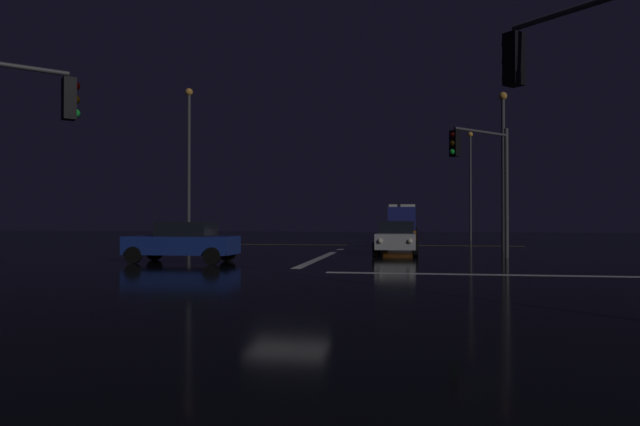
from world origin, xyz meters
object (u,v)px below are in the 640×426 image
streetlamp_right_far (470,177)px  streetlamp_right_near (503,159)px  sedan_black (399,230)px  traffic_signal_se (597,89)px  sedan_orange (400,234)px  traffic_signal_ne (484,167)px  sedan_white (399,232)px  streetlamp_left_near (189,156)px  sedan_silver (396,238)px  sedan_blue_crossing (183,242)px  box_truck (402,219)px

streetlamp_right_far → streetlamp_right_near: bearing=-90.0°
streetlamp_right_far → streetlamp_right_near: 16.00m
sedan_black → traffic_signal_se: traffic_signal_se is taller
traffic_signal_se → streetlamp_right_near: streetlamp_right_near is taller
sedan_orange → traffic_signal_ne: traffic_signal_ne is taller
sedan_white → streetlamp_left_near: streetlamp_left_near is taller
sedan_orange → streetlamp_right_near: size_ratio=0.52×
sedan_white → streetlamp_right_far: 9.96m
streetlamp_right_far → sedan_silver: bearing=-105.7°
streetlamp_left_near → sedan_black: bearing=53.1°
traffic_signal_se → traffic_signal_ne: bearing=90.5°
sedan_white → streetlamp_left_near: 15.50m
sedan_black → traffic_signal_se: bearing=-83.5°
streetlamp_left_near → streetlamp_right_far: bearing=42.6°
sedan_silver → sedan_blue_crossing: bearing=-142.2°
traffic_signal_se → streetlamp_right_near: size_ratio=0.69×
sedan_blue_crossing → streetlamp_right_near: streetlamp_right_near is taller
sedan_black → traffic_signal_se: (4.07, -35.88, 3.14)m
traffic_signal_ne → traffic_signal_se: size_ratio=0.98×
traffic_signal_se → streetlamp_right_near: bearing=85.3°
sedan_silver → streetlamp_right_far: bearing=74.3°
sedan_white → sedan_black: 6.63m
sedan_white → sedan_blue_crossing: (-7.98, -18.94, 0.00)m
sedan_white → streetlamp_left_near: bearing=-142.8°
traffic_signal_se → streetlamp_left_near: bearing=127.9°
sedan_blue_crossing → traffic_signal_ne: size_ratio=0.77×
box_truck → sedan_blue_crossing: size_ratio=1.91×
streetlamp_right_far → streetlamp_left_near: streetlamp_left_near is taller
sedan_silver → sedan_orange: 6.51m
sedan_orange → sedan_blue_crossing: bearing=-122.6°
sedan_silver → sedan_orange: same height
streetlamp_right_far → sedan_blue_crossing: bearing=-117.7°
sedan_black → streetlamp_right_near: bearing=-69.9°
sedan_silver → sedan_white: size_ratio=1.00×
sedan_white → traffic_signal_ne: bearing=-75.8°
sedan_orange → traffic_signal_ne: (3.66, -9.08, 3.07)m
sedan_white → sedan_blue_crossing: size_ratio=1.00×
sedan_orange → sedan_blue_crossing: 15.17m
sedan_blue_crossing → traffic_signal_se: bearing=-40.8°
sedan_blue_crossing → streetlamp_right_far: (13.61, 25.97, 4.28)m
sedan_orange → streetlamp_right_far: size_ratio=0.49×
sedan_orange → streetlamp_left_near: (-12.00, -2.81, 4.51)m
streetlamp_right_near → sedan_orange: bearing=152.7°
box_truck → sedan_blue_crossing: box_truck is taller
sedan_silver → traffic_signal_ne: (3.75, -2.57, 3.07)m
sedan_silver → sedan_black: (-0.19, 19.31, 0.00)m
sedan_blue_crossing → sedan_white: bearing=67.1°
traffic_signal_ne → sedan_blue_crossing: bearing=-162.7°
streetlamp_right_far → sedan_black: bearing=-176.1°
sedan_white → sedan_silver: bearing=-89.6°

